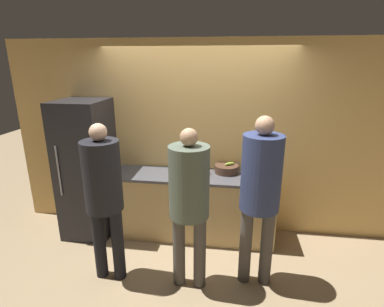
{
  "coord_description": "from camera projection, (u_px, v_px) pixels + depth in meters",
  "views": [
    {
      "loc": [
        0.48,
        -3.3,
        2.32
      ],
      "look_at": [
        0.0,
        0.13,
        1.24
      ],
      "focal_mm": 28.0,
      "sensor_mm": 36.0,
      "label": 1
    }
  ],
  "objects": [
    {
      "name": "refrigerator",
      "position": [
        87.0,
        169.0,
        4.03
      ],
      "size": [
        0.62,
        0.72,
        1.85
      ],
      "color": "#232328",
      "rests_on": "ground_plane"
    },
    {
      "name": "person_right",
      "position": [
        260.0,
        186.0,
        2.97
      ],
      "size": [
        0.4,
        0.4,
        1.84
      ],
      "color": "#4C4742",
      "rests_on": "ground_plane"
    },
    {
      "name": "person_left",
      "position": [
        103.0,
        189.0,
        3.07
      ],
      "size": [
        0.38,
        0.38,
        1.75
      ],
      "color": "black",
      "rests_on": "ground_plane"
    },
    {
      "name": "bottle_clear",
      "position": [
        202.0,
        166.0,
        4.04
      ],
      "size": [
        0.07,
        0.07,
        0.17
      ],
      "color": "silver",
      "rests_on": "counter"
    },
    {
      "name": "ground_plane",
      "position": [
        191.0,
        248.0,
        3.87
      ],
      "size": [
        14.0,
        14.0,
        0.0
      ],
      "primitive_type": "plane",
      "color": "#9E8460"
    },
    {
      "name": "person_center",
      "position": [
        189.0,
        194.0,
        2.95
      ],
      "size": [
        0.4,
        0.4,
        1.73
      ],
      "color": "#4C4742",
      "rests_on": "ground_plane"
    },
    {
      "name": "wall_back",
      "position": [
        197.0,
        139.0,
        4.07
      ],
      "size": [
        5.2,
        0.06,
        2.6
      ],
      "color": "#E0B266",
      "rests_on": "ground_plane"
    },
    {
      "name": "utensil_crock",
      "position": [
        203.0,
        168.0,
        3.94
      ],
      "size": [
        0.09,
        0.09,
        0.28
      ],
      "color": "silver",
      "rests_on": "counter"
    },
    {
      "name": "fruit_bowl",
      "position": [
        227.0,
        169.0,
        3.97
      ],
      "size": [
        0.31,
        0.31,
        0.15
      ],
      "color": "#4C3323",
      "rests_on": "counter"
    },
    {
      "name": "counter",
      "position": [
        194.0,
        205.0,
        4.06
      ],
      "size": [
        2.14,
        0.6,
        0.89
      ],
      "color": "tan",
      "rests_on": "ground_plane"
    },
    {
      "name": "cup_black",
      "position": [
        254.0,
        173.0,
        3.84
      ],
      "size": [
        0.09,
        0.09,
        0.09
      ],
      "color": "#28282D",
      "rests_on": "counter"
    }
  ]
}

